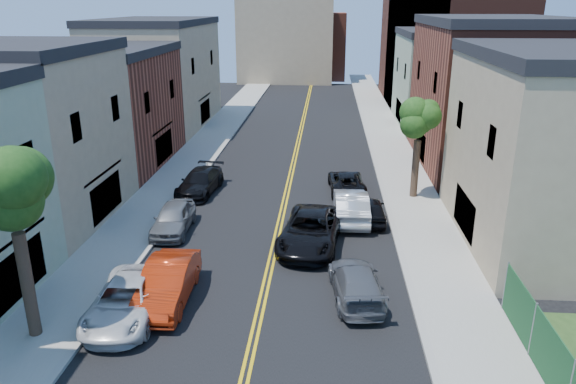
% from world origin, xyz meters
% --- Properties ---
extents(sidewalk_left, '(3.20, 100.00, 0.15)m').
position_xyz_m(sidewalk_left, '(-7.90, 40.00, 0.07)').
color(sidewalk_left, gray).
rests_on(sidewalk_left, ground).
extents(sidewalk_right, '(3.20, 100.00, 0.15)m').
position_xyz_m(sidewalk_right, '(7.90, 40.00, 0.07)').
color(sidewalk_right, gray).
rests_on(sidewalk_right, ground).
extents(curb_left, '(0.30, 100.00, 0.15)m').
position_xyz_m(curb_left, '(-6.15, 40.00, 0.07)').
color(curb_left, gray).
rests_on(curb_left, ground).
extents(curb_right, '(0.30, 100.00, 0.15)m').
position_xyz_m(curb_right, '(6.15, 40.00, 0.07)').
color(curb_right, gray).
rests_on(curb_right, ground).
extents(bldg_left_tan_near, '(9.00, 10.00, 9.00)m').
position_xyz_m(bldg_left_tan_near, '(-14.00, 25.00, 4.50)').
color(bldg_left_tan_near, '#998466').
rests_on(bldg_left_tan_near, ground).
extents(bldg_left_brick, '(9.00, 12.00, 8.00)m').
position_xyz_m(bldg_left_brick, '(-14.00, 36.00, 4.00)').
color(bldg_left_brick, brown).
rests_on(bldg_left_brick, ground).
extents(bldg_left_tan_far, '(9.00, 16.00, 9.50)m').
position_xyz_m(bldg_left_tan_far, '(-14.00, 50.00, 4.75)').
color(bldg_left_tan_far, '#998466').
rests_on(bldg_left_tan_far, ground).
extents(bldg_right_tan, '(9.00, 12.00, 9.00)m').
position_xyz_m(bldg_right_tan, '(14.00, 24.00, 4.50)').
color(bldg_right_tan, '#998466').
rests_on(bldg_right_tan, ground).
extents(bldg_right_brick, '(9.00, 14.00, 10.00)m').
position_xyz_m(bldg_right_brick, '(14.00, 38.00, 5.00)').
color(bldg_right_brick, brown).
rests_on(bldg_right_brick, ground).
extents(bldg_right_palegrn, '(9.00, 12.00, 8.50)m').
position_xyz_m(bldg_right_palegrn, '(14.00, 52.00, 4.25)').
color(bldg_right_palegrn, gray).
rests_on(bldg_right_palegrn, ground).
extents(church, '(16.20, 14.20, 22.60)m').
position_xyz_m(church, '(16.33, 67.07, 7.24)').
color(church, '#4C2319').
rests_on(church, ground).
extents(backdrop_left, '(14.00, 8.00, 12.00)m').
position_xyz_m(backdrop_left, '(-4.00, 82.00, 6.00)').
color(backdrop_left, '#998466').
rests_on(backdrop_left, ground).
extents(backdrop_center, '(10.00, 8.00, 10.00)m').
position_xyz_m(backdrop_center, '(0.00, 86.00, 5.00)').
color(backdrop_center, brown).
rests_on(backdrop_center, ground).
extents(tree_left_mid, '(5.20, 5.20, 9.29)m').
position_xyz_m(tree_left_mid, '(-7.88, 14.01, 6.58)').
color(tree_left_mid, '#3A291D').
rests_on(tree_left_mid, sidewalk_left).
extents(tree_right_far, '(4.40, 4.40, 8.03)m').
position_xyz_m(tree_right_far, '(7.92, 30.01, 5.76)').
color(tree_right_far, '#3A291D').
rests_on(tree_right_far, sidewalk_right).
extents(red_sedan, '(1.86, 5.06, 1.66)m').
position_xyz_m(red_sedan, '(-3.80, 16.81, 0.83)').
color(red_sedan, red).
rests_on(red_sedan, ground).
extents(white_pickup, '(2.71, 5.37, 1.46)m').
position_xyz_m(white_pickup, '(-5.04, 15.53, 0.73)').
color(white_pickup, silver).
rests_on(white_pickup, ground).
extents(grey_car_left, '(1.92, 4.47, 1.51)m').
position_xyz_m(grey_car_left, '(-5.50, 23.80, 0.75)').
color(grey_car_left, slate).
rests_on(grey_car_left, ground).
extents(black_car_left, '(2.56, 5.23, 1.46)m').
position_xyz_m(black_car_left, '(-5.50, 30.01, 0.73)').
color(black_car_left, black).
rests_on(black_car_left, ground).
extents(grey_car_right, '(2.45, 4.95, 1.38)m').
position_xyz_m(grey_car_right, '(3.80, 17.64, 0.69)').
color(grey_car_right, '#4F5156').
rests_on(grey_car_right, ground).
extents(black_car_right, '(1.66, 3.96, 1.34)m').
position_xyz_m(black_car_right, '(4.97, 26.06, 0.67)').
color(black_car_right, black).
rests_on(black_car_right, ground).
extents(silver_car_right, '(1.94, 5.19, 1.69)m').
position_xyz_m(silver_car_right, '(3.89, 26.17, 0.85)').
color(silver_car_right, '#A9ACB1').
rests_on(silver_car_right, ground).
extents(dark_car_right_far, '(2.49, 4.82, 1.30)m').
position_xyz_m(dark_car_right_far, '(3.80, 30.98, 0.65)').
color(dark_car_right_far, black).
rests_on(dark_car_right_far, ground).
extents(black_suv_lane, '(3.50, 6.31, 1.67)m').
position_xyz_m(black_suv_lane, '(1.79, 22.56, 0.83)').
color(black_suv_lane, black).
rests_on(black_suv_lane, ground).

